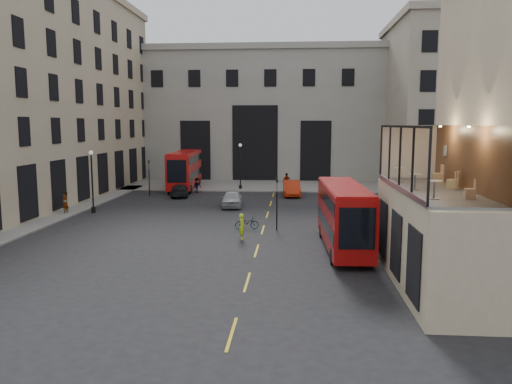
# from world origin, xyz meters

# --- Properties ---
(ground) EXTENTS (140.00, 140.00, 0.00)m
(ground) POSITION_xyz_m (0.00, 0.00, 0.00)
(ground) COLOR black
(ground) RESTS_ON ground
(host_frontage) EXTENTS (3.00, 11.00, 4.50)m
(host_frontage) POSITION_xyz_m (6.50, 0.00, 2.25)
(host_frontage) COLOR #C4B393
(host_frontage) RESTS_ON ground
(cafe_floor) EXTENTS (3.00, 10.00, 0.10)m
(cafe_floor) POSITION_xyz_m (6.50, 0.00, 4.55)
(cafe_floor) COLOR slate
(cafe_floor) RESTS_ON host_frontage
(gateway) EXTENTS (35.00, 10.60, 18.00)m
(gateway) POSITION_xyz_m (-5.00, 47.99, 9.39)
(gateway) COLOR #9F9C94
(gateway) RESTS_ON ground
(building_right) EXTENTS (16.60, 18.60, 20.00)m
(building_right) POSITION_xyz_m (20.00, 39.97, 10.39)
(building_right) COLOR #A79A87
(building_right) RESTS_ON ground
(pavement_far) EXTENTS (40.00, 12.00, 0.12)m
(pavement_far) POSITION_xyz_m (-6.00, 38.00, 0.06)
(pavement_far) COLOR slate
(pavement_far) RESTS_ON ground
(traffic_light_near) EXTENTS (0.16, 0.20, 3.80)m
(traffic_light_near) POSITION_xyz_m (-1.00, 12.00, 2.42)
(traffic_light_near) COLOR black
(traffic_light_near) RESTS_ON ground
(traffic_light_far) EXTENTS (0.16, 0.20, 3.80)m
(traffic_light_far) POSITION_xyz_m (-15.00, 28.00, 2.42)
(traffic_light_far) COLOR black
(traffic_light_far) RESTS_ON ground
(street_lamp_a) EXTENTS (0.36, 0.36, 5.33)m
(street_lamp_a) POSITION_xyz_m (-17.00, 18.00, 2.39)
(street_lamp_a) COLOR black
(street_lamp_a) RESTS_ON ground
(street_lamp_b) EXTENTS (0.36, 0.36, 5.33)m
(street_lamp_b) POSITION_xyz_m (-6.00, 34.00, 2.39)
(street_lamp_b) COLOR black
(street_lamp_b) RESTS_ON ground
(bus_near) EXTENTS (2.63, 9.92, 3.93)m
(bus_near) POSITION_xyz_m (3.21, 6.82, 2.21)
(bus_near) COLOR #A40B0B
(bus_near) RESTS_ON ground
(bus_far) EXTENTS (3.19, 11.17, 4.40)m
(bus_far) POSITION_xyz_m (-12.51, 34.01, 2.47)
(bus_far) COLOR #B80E0C
(bus_far) RESTS_ON ground
(car_a) EXTENTS (2.14, 4.60, 1.52)m
(car_a) POSITION_xyz_m (-5.47, 21.97, 0.76)
(car_a) COLOR #A1A4A9
(car_a) RESTS_ON ground
(car_b) EXTENTS (1.98, 4.99, 1.62)m
(car_b) POSITION_xyz_m (-0.04, 29.42, 0.81)
(car_b) COLOR #B2250B
(car_b) RESTS_ON ground
(car_c) EXTENTS (2.54, 4.68, 1.29)m
(car_c) POSITION_xyz_m (-11.75, 28.01, 0.64)
(car_c) COLOR black
(car_c) RESTS_ON ground
(bicycle) EXTENTS (1.78, 0.93, 0.89)m
(bicycle) POSITION_xyz_m (-3.19, 12.29, 0.44)
(bicycle) COLOR gray
(bicycle) RESTS_ON ground
(cyclist) EXTENTS (0.53, 0.69, 1.70)m
(cyclist) POSITION_xyz_m (-3.19, 9.03, 0.85)
(cyclist) COLOR #CDF71A
(cyclist) RESTS_ON ground
(pedestrian_a) EXTENTS (0.96, 0.85, 1.67)m
(pedestrian_a) POSITION_xyz_m (-13.17, 35.37, 0.84)
(pedestrian_a) COLOR gray
(pedestrian_a) RESTS_ON ground
(pedestrian_b) EXTENTS (1.12, 1.22, 1.65)m
(pedestrian_b) POSITION_xyz_m (-10.51, 31.00, 0.82)
(pedestrian_b) COLOR gray
(pedestrian_b) RESTS_ON ground
(pedestrian_c) EXTENTS (1.21, 0.94, 1.92)m
(pedestrian_c) POSITION_xyz_m (-0.64, 34.50, 0.96)
(pedestrian_c) COLOR gray
(pedestrian_c) RESTS_ON ground
(pedestrian_d) EXTENTS (1.02, 1.04, 1.81)m
(pedestrian_d) POSITION_xyz_m (5.09, 31.97, 0.91)
(pedestrian_d) COLOR gray
(pedestrian_d) RESTS_ON ground
(pedestrian_e) EXTENTS (0.56, 0.76, 1.94)m
(pedestrian_e) POSITION_xyz_m (-19.00, 16.96, 0.97)
(pedestrian_e) COLOR gray
(pedestrian_e) RESTS_ON ground
(cafe_table_near) EXTENTS (0.60, 0.60, 0.74)m
(cafe_table_near) POSITION_xyz_m (5.76, -3.02, 5.09)
(cafe_table_near) COLOR beige
(cafe_table_near) RESTS_ON cafe_floor
(cafe_table_mid) EXTENTS (0.59, 0.59, 0.74)m
(cafe_table_mid) POSITION_xyz_m (5.67, -0.21, 5.09)
(cafe_table_mid) COLOR beige
(cafe_table_mid) RESTS_ON cafe_floor
(cafe_table_far) EXTENTS (0.61, 0.61, 0.76)m
(cafe_table_far) POSITION_xyz_m (5.58, 2.73, 5.10)
(cafe_table_far) COLOR beige
(cafe_table_far) RESTS_ON cafe_floor
(cafe_chair_a) EXTENTS (0.43, 0.43, 0.77)m
(cafe_chair_a) POSITION_xyz_m (7.22, -2.82, 4.84)
(cafe_chair_a) COLOR tan
(cafe_chair_a) RESTS_ON cafe_floor
(cafe_chair_b) EXTENTS (0.48, 0.48, 0.81)m
(cafe_chair_b) POSITION_xyz_m (7.57, 0.42, 4.84)
(cafe_chair_b) COLOR tan
(cafe_chair_b) RESTS_ON cafe_floor
(cafe_chair_c) EXTENTS (0.47, 0.47, 0.78)m
(cafe_chair_c) POSITION_xyz_m (7.42, 0.28, 4.84)
(cafe_chair_c) COLOR tan
(cafe_chair_c) RESTS_ON cafe_floor
(cafe_chair_d) EXTENTS (0.48, 0.48, 0.95)m
(cafe_chair_d) POSITION_xyz_m (7.42, 2.45, 4.89)
(cafe_chair_d) COLOR tan
(cafe_chair_d) RESTS_ON cafe_floor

